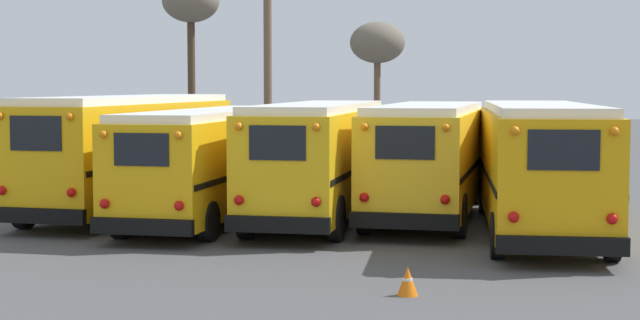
{
  "coord_description": "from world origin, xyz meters",
  "views": [
    {
      "loc": [
        4.74,
        -25.3,
        3.62
      ],
      "look_at": [
        0.0,
        0.25,
        1.6
      ],
      "focal_mm": 55.0,
      "sensor_mm": 36.0,
      "label": 1
    }
  ],
  "objects_px": {
    "school_bus_1": "(215,159)",
    "utility_pole": "(268,57)",
    "bare_tree_1": "(191,6)",
    "school_bus_4": "(539,163)",
    "school_bus_2": "(319,157)",
    "bare_tree_0": "(377,45)",
    "school_bus_3": "(429,156)",
    "school_bus_0": "(131,148)",
    "traffic_cone": "(408,281)"
  },
  "relations": [
    {
      "from": "school_bus_1",
      "to": "bare_tree_0",
      "type": "bearing_deg",
      "value": 85.83
    },
    {
      "from": "school_bus_1",
      "to": "bare_tree_1",
      "type": "height_order",
      "value": "bare_tree_1"
    },
    {
      "from": "school_bus_0",
      "to": "school_bus_1",
      "type": "xyz_separation_m",
      "value": [
        2.82,
        -1.09,
        -0.19
      ]
    },
    {
      "from": "school_bus_0",
      "to": "traffic_cone",
      "type": "relative_size",
      "value": 20.98
    },
    {
      "from": "bare_tree_0",
      "to": "utility_pole",
      "type": "bearing_deg",
      "value": -111.13
    },
    {
      "from": "school_bus_0",
      "to": "bare_tree_0",
      "type": "bearing_deg",
      "value": 78.07
    },
    {
      "from": "school_bus_0",
      "to": "traffic_cone",
      "type": "xyz_separation_m",
      "value": [
        8.84,
        -9.83,
        -1.53
      ]
    },
    {
      "from": "school_bus_2",
      "to": "bare_tree_1",
      "type": "distance_m",
      "value": 22.74
    },
    {
      "from": "utility_pole",
      "to": "traffic_cone",
      "type": "bearing_deg",
      "value": -70.62
    },
    {
      "from": "school_bus_3",
      "to": "bare_tree_0",
      "type": "relative_size",
      "value": 1.45
    },
    {
      "from": "school_bus_0",
      "to": "school_bus_2",
      "type": "relative_size",
      "value": 1.11
    },
    {
      "from": "bare_tree_1",
      "to": "traffic_cone",
      "type": "xyz_separation_m",
      "value": [
        13.08,
        -28.53,
        -7.08
      ]
    },
    {
      "from": "school_bus_2",
      "to": "utility_pole",
      "type": "distance_m",
      "value": 14.35
    },
    {
      "from": "school_bus_4",
      "to": "utility_pole",
      "type": "relative_size",
      "value": 1.11
    },
    {
      "from": "school_bus_1",
      "to": "utility_pole",
      "type": "bearing_deg",
      "value": 97.48
    },
    {
      "from": "school_bus_1",
      "to": "traffic_cone",
      "type": "relative_size",
      "value": 20.59
    },
    {
      "from": "school_bus_1",
      "to": "school_bus_2",
      "type": "xyz_separation_m",
      "value": [
        2.82,
        0.1,
        0.11
      ]
    },
    {
      "from": "school_bus_1",
      "to": "utility_pole",
      "type": "relative_size",
      "value": 1.14
    },
    {
      "from": "school_bus_3",
      "to": "bare_tree_0",
      "type": "height_order",
      "value": "bare_tree_0"
    },
    {
      "from": "school_bus_1",
      "to": "school_bus_4",
      "type": "bearing_deg",
      "value": -7.95
    },
    {
      "from": "school_bus_0",
      "to": "bare_tree_1",
      "type": "height_order",
      "value": "bare_tree_1"
    },
    {
      "from": "bare_tree_1",
      "to": "school_bus_4",
      "type": "bearing_deg",
      "value": -53.49
    },
    {
      "from": "school_bus_0",
      "to": "school_bus_1",
      "type": "height_order",
      "value": "school_bus_0"
    },
    {
      "from": "school_bus_2",
      "to": "traffic_cone",
      "type": "distance_m",
      "value": 9.5
    },
    {
      "from": "school_bus_3",
      "to": "bare_tree_0",
      "type": "distance_m",
      "value": 21.6
    },
    {
      "from": "school_bus_4",
      "to": "school_bus_0",
      "type": "bearing_deg",
      "value": 168.61
    },
    {
      "from": "school_bus_2",
      "to": "school_bus_3",
      "type": "height_order",
      "value": "school_bus_2"
    },
    {
      "from": "school_bus_4",
      "to": "school_bus_2",
      "type": "bearing_deg",
      "value": 167.23
    },
    {
      "from": "school_bus_3",
      "to": "traffic_cone",
      "type": "bearing_deg",
      "value": -87.84
    },
    {
      "from": "bare_tree_1",
      "to": "traffic_cone",
      "type": "height_order",
      "value": "bare_tree_1"
    },
    {
      "from": "school_bus_2",
      "to": "traffic_cone",
      "type": "xyz_separation_m",
      "value": [
        3.2,
        -8.83,
        -1.45
      ]
    },
    {
      "from": "school_bus_1",
      "to": "bare_tree_1",
      "type": "distance_m",
      "value": 21.78
    },
    {
      "from": "school_bus_1",
      "to": "school_bus_2",
      "type": "height_order",
      "value": "school_bus_2"
    },
    {
      "from": "school_bus_4",
      "to": "bare_tree_0",
      "type": "distance_m",
      "value": 24.53
    },
    {
      "from": "school_bus_0",
      "to": "traffic_cone",
      "type": "height_order",
      "value": "school_bus_0"
    },
    {
      "from": "school_bus_4",
      "to": "bare_tree_1",
      "type": "bearing_deg",
      "value": 126.51
    },
    {
      "from": "utility_pole",
      "to": "bare_tree_0",
      "type": "xyz_separation_m",
      "value": [
        3.36,
        8.7,
        0.83
      ]
    },
    {
      "from": "school_bus_2",
      "to": "bare_tree_0",
      "type": "relative_size",
      "value": 1.44
    },
    {
      "from": "school_bus_3",
      "to": "bare_tree_1",
      "type": "distance_m",
      "value": 23.23
    },
    {
      "from": "bare_tree_0",
      "to": "traffic_cone",
      "type": "bearing_deg",
      "value": -81.85
    },
    {
      "from": "school_bus_0",
      "to": "bare_tree_0",
      "type": "distance_m",
      "value": 21.75
    },
    {
      "from": "utility_pole",
      "to": "bare_tree_1",
      "type": "relative_size",
      "value": 1.06
    },
    {
      "from": "utility_pole",
      "to": "bare_tree_0",
      "type": "relative_size",
      "value": 1.38
    },
    {
      "from": "school_bus_1",
      "to": "school_bus_4",
      "type": "distance_m",
      "value": 8.55
    },
    {
      "from": "school_bus_2",
      "to": "bare_tree_1",
      "type": "xyz_separation_m",
      "value": [
        -9.88,
        19.7,
        5.63
      ]
    },
    {
      "from": "bare_tree_0",
      "to": "traffic_cone",
      "type": "relative_size",
      "value": 13.1
    },
    {
      "from": "traffic_cone",
      "to": "bare_tree_0",
      "type": "bearing_deg",
      "value": 98.15
    },
    {
      "from": "traffic_cone",
      "to": "school_bus_3",
      "type": "bearing_deg",
      "value": 92.16
    },
    {
      "from": "school_bus_1",
      "to": "school_bus_0",
      "type": "bearing_deg",
      "value": 158.83
    },
    {
      "from": "school_bus_0",
      "to": "school_bus_2",
      "type": "bearing_deg",
      "value": -10.0
    }
  ]
}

